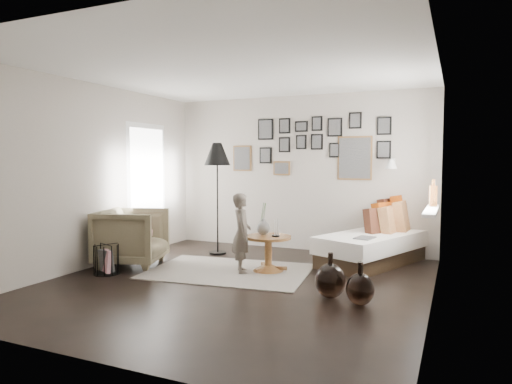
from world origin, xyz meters
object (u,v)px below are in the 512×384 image
at_px(vase, 263,225).
at_px(armchair, 132,237).
at_px(daybed, 376,241).
at_px(floor_lamp, 217,158).
at_px(child, 242,233).
at_px(pedestal_table, 268,255).
at_px(demijohn_large, 330,281).
at_px(demijohn_small, 360,289).
at_px(magazine_basket, 106,259).

relative_size(vase, armchair, 0.50).
xyz_separation_m(daybed, floor_lamp, (-2.45, -0.43, 1.23)).
xyz_separation_m(vase, child, (-0.22, -0.23, -0.09)).
bearing_deg(pedestal_table, child, -145.14).
bearing_deg(demijohn_large, armchair, 172.51).
bearing_deg(demijohn_small, magazine_basket, -179.25).
distance_m(floor_lamp, magazine_basket, 2.34).
relative_size(demijohn_small, child, 0.43).
bearing_deg(floor_lamp, daybed, 9.96).
relative_size(daybed, magazine_basket, 5.23).
distance_m(floor_lamp, child, 1.67).
bearing_deg(pedestal_table, daybed, 43.99).
height_order(pedestal_table, armchair, armchair).
distance_m(vase, magazine_basket, 2.15).
height_order(daybed, demijohn_large, daybed).
bearing_deg(magazine_basket, pedestal_table, 27.49).
height_order(pedestal_table, demijohn_large, demijohn_large).
height_order(vase, floor_lamp, floor_lamp).
relative_size(pedestal_table, magazine_basket, 1.52).
relative_size(armchair, floor_lamp, 0.50).
xyz_separation_m(vase, demijohn_large, (1.16, -0.86, -0.43)).
height_order(daybed, demijohn_small, daybed).
distance_m(pedestal_table, daybed, 1.74).
height_order(demijohn_large, demijohn_small, demijohn_large).
distance_m(armchair, floor_lamp, 1.82).
distance_m(pedestal_table, child, 0.48).
relative_size(magazine_basket, demijohn_large, 0.82).
bearing_deg(vase, pedestal_table, -14.04).
relative_size(vase, demijohn_small, 0.97).
height_order(vase, magazine_basket, vase).
bearing_deg(child, vase, -76.55).
relative_size(armchair, demijohn_small, 1.96).
bearing_deg(child, magazine_basket, 83.29).
relative_size(vase, daybed, 0.21).
xyz_separation_m(daybed, armchair, (-3.20, -1.64, 0.09)).
bearing_deg(demijohn_small, armchair, 171.29).
distance_m(vase, armchair, 1.94).
xyz_separation_m(pedestal_table, child, (-0.30, -0.21, 0.31)).
distance_m(pedestal_table, demijohn_large, 1.37).
bearing_deg(magazine_basket, vase, 28.97).
height_order(magazine_basket, child, child).
bearing_deg(daybed, floor_lamp, -147.82).
relative_size(vase, magazine_basket, 1.08).
distance_m(pedestal_table, floor_lamp, 1.95).
bearing_deg(floor_lamp, armchair, -121.66).
bearing_deg(demijohn_large, child, 155.54).
bearing_deg(demijohn_large, floor_lamp, 144.86).
bearing_deg(armchair, child, -100.10).
height_order(vase, child, child).
bearing_deg(pedestal_table, demijohn_large, -37.73).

